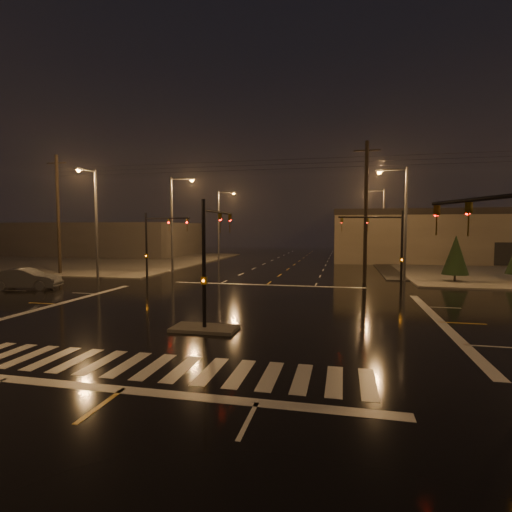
{
  "coord_description": "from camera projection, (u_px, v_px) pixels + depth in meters",
  "views": [
    {
      "loc": [
        6.22,
        -21.17,
        4.68
      ],
      "look_at": [
        1.0,
        2.47,
        3.0
      ],
      "focal_mm": 28.0,
      "sensor_mm": 36.0,
      "label": 1
    }
  ],
  "objects": [
    {
      "name": "streetlight_4",
      "position": [
        381.0,
        220.0,
        54.55
      ],
      "size": [
        2.77,
        0.32,
        10.0
      ],
      "color": "#38383A",
      "rests_on": "ground"
    },
    {
      "name": "utility_pole_0",
      "position": [
        58.0,
        214.0,
        40.22
      ],
      "size": [
        2.2,
        0.32,
        12.0
      ],
      "color": "black",
      "rests_on": "ground"
    },
    {
      "name": "streetlight_2",
      "position": [
        221.0,
        221.0,
        57.41
      ],
      "size": [
        2.77,
        0.32,
        10.0
      ],
      "color": "#38383A",
      "rests_on": "ground"
    },
    {
      "name": "conifer_0",
      "position": [
        456.0,
        255.0,
        34.34
      ],
      "size": [
        2.18,
        2.18,
        4.1
      ],
      "color": "black",
      "rests_on": "ground"
    },
    {
      "name": "crosswalk",
      "position": [
        154.0,
        366.0,
        13.52
      ],
      "size": [
        15.0,
        2.6,
        0.01
      ],
      "primitive_type": "cube",
      "color": "beige",
      "rests_on": "ground"
    },
    {
      "name": "signal_mast_nw",
      "position": [
        155.0,
        239.0,
        33.93
      ],
      "size": [
        4.84,
        1.86,
        6.0
      ],
      "color": "black",
      "rests_on": "ground"
    },
    {
      "name": "signal_mast_ne",
      "position": [
        389.0,
        240.0,
        29.85
      ],
      "size": [
        4.84,
        1.86,
        6.0
      ],
      "color": "black",
      "rests_on": "ground"
    },
    {
      "name": "sidewalk_nw",
      "position": [
        89.0,
        260.0,
        57.95
      ],
      "size": [
        36.0,
        36.0,
        0.12
      ],
      "primitive_type": "cube",
      "color": "#4E4B45",
      "rests_on": "ground"
    },
    {
      "name": "commercial_block",
      "position": [
        106.0,
        239.0,
        70.52
      ],
      "size": [
        30.0,
        18.0,
        5.6
      ],
      "primitive_type": "cube",
      "color": "#403B39",
      "rests_on": "ground"
    },
    {
      "name": "median_island",
      "position": [
        205.0,
        328.0,
        18.38
      ],
      "size": [
        3.0,
        1.6,
        0.15
      ],
      "primitive_type": "cube",
      "color": "#4E4B45",
      "rests_on": "ground"
    },
    {
      "name": "streetlight_3",
      "position": [
        402.0,
        216.0,
        35.06
      ],
      "size": [
        2.77,
        0.32,
        10.0
      ],
      "color": "#38383A",
      "rests_on": "ground"
    },
    {
      "name": "streetlight_1",
      "position": [
        175.0,
        218.0,
        41.82
      ],
      "size": [
        2.77,
        0.32,
        10.0
      ],
      "color": "#38383A",
      "rests_on": "ground"
    },
    {
      "name": "car_crossing",
      "position": [
        26.0,
        279.0,
        30.6
      ],
      "size": [
        5.22,
        2.94,
        1.63
      ],
      "primitive_type": "imported",
      "rotation": [
        0.0,
        0.0,
        1.83
      ],
      "color": "#4F5256",
      "rests_on": "ground"
    },
    {
      "name": "stop_bar_near",
      "position": [
        122.0,
        390.0,
        11.57
      ],
      "size": [
        16.0,
        0.5,
        0.01
      ],
      "primitive_type": "cube",
      "color": "beige",
      "rests_on": "ground"
    },
    {
      "name": "signal_mast_median",
      "position": [
        211.0,
        248.0,
        19.03
      ],
      "size": [
        0.25,
        4.59,
        6.0
      ],
      "color": "black",
      "rests_on": "ground"
    },
    {
      "name": "ground",
      "position": [
        229.0,
        312.0,
        22.28
      ],
      "size": [
        140.0,
        140.0,
        0.0
      ],
      "primitive_type": "plane",
      "color": "black",
      "rests_on": "ground"
    },
    {
      "name": "signal_mast_se",
      "position": [
        502.0,
        266.0,
        10.33
      ],
      "size": [
        1.55,
        3.87,
        6.0
      ],
      "color": "black",
      "rests_on": "ground"
    },
    {
      "name": "streetlight_5",
      "position": [
        94.0,
        216.0,
        36.21
      ],
      "size": [
        0.32,
        2.77,
        10.0
      ],
      "color": "#38383A",
      "rests_on": "ground"
    },
    {
      "name": "utility_pole_1",
      "position": [
        366.0,
        211.0,
        33.78
      ],
      "size": [
        2.2,
        0.32,
        12.0
      ],
      "color": "black",
      "rests_on": "ground"
    },
    {
      "name": "stop_bar_far",
      "position": [
        266.0,
        285.0,
        33.0
      ],
      "size": [
        16.0,
        0.5,
        0.01
      ],
      "primitive_type": "cube",
      "color": "beige",
      "rests_on": "ground"
    }
  ]
}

